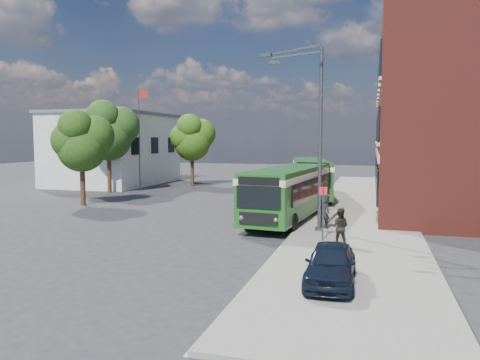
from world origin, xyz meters
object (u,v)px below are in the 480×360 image
(street_lamp, at_px, (313,136))
(bus_front, at_px, (292,188))
(bus_rear, at_px, (310,175))
(parked_car, at_px, (331,264))

(street_lamp, xyz_separation_m, bus_front, (-1.64, 3.71, -2.96))
(street_lamp, bearing_deg, bus_front, 113.81)
(street_lamp, height_order, bus_rear, street_lamp)
(street_lamp, height_order, parked_car, street_lamp)
(street_lamp, relative_size, bus_front, 0.76)
(bus_front, distance_m, parked_car, 12.68)
(parked_car, bearing_deg, bus_front, 104.06)
(street_lamp, relative_size, parked_car, 2.42)
(bus_rear, distance_m, parked_car, 22.46)
(bus_front, height_order, bus_rear, same)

